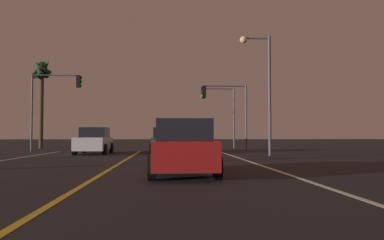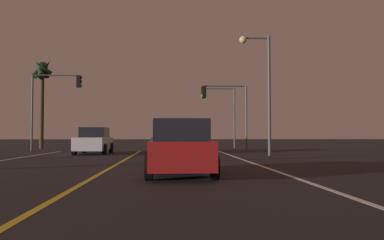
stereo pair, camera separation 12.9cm
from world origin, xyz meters
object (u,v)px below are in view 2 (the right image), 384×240
Objects in this scene: car_lead_same_lane at (181,148)px; traffic_light_far_right at (218,104)px; street_lamp_right_far at (262,78)px; palm_tree_left_far at (42,76)px; car_ahead_far at (166,141)px; car_oncoming at (94,141)px; traffic_light_near_right at (224,102)px; traffic_light_near_left at (56,94)px.

traffic_light_far_right reaches higher than car_lead_same_lane.
palm_tree_left_far is (-16.65, 12.15, 1.83)m from street_lamp_right_far.
traffic_light_far_right is 12.50m from street_lamp_right_far.
car_ahead_far is 0.79× the size of traffic_light_far_right.
street_lamp_right_far reaches higher than traffic_light_far_right.
car_lead_same_lane is 0.61× the size of street_lamp_right_far.
car_oncoming is 1.00× the size of car_lead_same_lane.
traffic_light_near_right is at bearing -79.37° from street_lamp_right_far.
palm_tree_left_far is (-2.72, 5.20, 2.11)m from traffic_light_near_left.
traffic_light_far_right is at bearing 1.11° from palm_tree_left_far.
traffic_light_far_right is (0.29, 5.50, 0.29)m from traffic_light_near_right.
traffic_light_near_left is (-12.63, 0.00, 0.50)m from traffic_light_near_right.
traffic_light_near_left is 15.57m from street_lamp_right_far.
palm_tree_left_far is at bearing 52.25° from car_ahead_far.
traffic_light_near_right is at bearing 114.70° from car_oncoming.
palm_tree_left_far is (-15.63, -0.30, 2.33)m from traffic_light_far_right.
palm_tree_left_far reaches higher than car_ahead_far.
traffic_light_near_right is at bearing -53.21° from car_ahead_far.
traffic_light_near_right is (4.39, 3.29, 2.94)m from car_ahead_far.
car_ahead_far and car_lead_same_lane have the same top height.
car_ahead_far is 9.51m from traffic_light_near_left.
street_lamp_right_far reaches higher than car_ahead_far.
street_lamp_right_far is (10.28, -2.82, 3.73)m from car_oncoming.
traffic_light_near_left is at bearing 68.25° from car_ahead_far.
palm_tree_left_far reaches higher than traffic_light_far_right.
traffic_light_near_left is at bearing 23.07° from traffic_light_far_right.
traffic_light_near_left reaches higher than car_oncoming.
traffic_light_near_left reaches higher than car_lead_same_lane.
car_lead_same_lane is 23.56m from traffic_light_far_right.
street_lamp_right_far reaches higher than car_lead_same_lane.
traffic_light_near_left is 6.24m from palm_tree_left_far.
palm_tree_left_far reaches higher than car_oncoming.
car_ahead_far is at bearing 2.54° from car_lead_same_lane.
palm_tree_left_far is (-15.35, 5.20, 2.61)m from traffic_light_near_right.
car_lead_same_lane is at bearing 77.86° from traffic_light_near_right.
traffic_light_far_right is (4.68, 8.79, 3.23)m from car_ahead_far.
car_ahead_far is 0.61× the size of street_lamp_right_far.
traffic_light_near_left reaches higher than traffic_light_far_right.
palm_tree_left_far reaches higher than traffic_light_near_left.
traffic_light_near_left is at bearing 0.00° from traffic_light_near_right.
palm_tree_left_far is (-11.58, 22.69, 5.56)m from car_lead_same_lane.
car_ahead_far is 6.22m from traffic_light_near_right.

